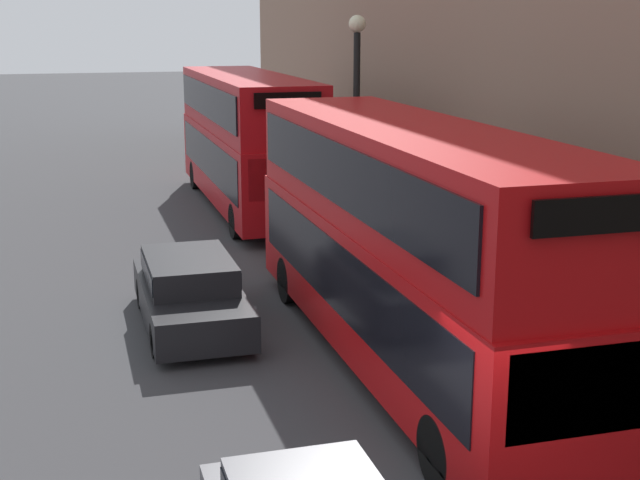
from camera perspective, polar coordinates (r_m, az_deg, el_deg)
bus_leading at (r=15.41m, az=5.73°, el=0.25°), size 2.59×11.44×4.28m
bus_second_in_queue at (r=28.82m, az=-4.72°, el=6.68°), size 2.59×11.15×4.31m
car_hatchback at (r=17.97m, az=-8.32°, el=-3.19°), size 1.87×4.63×1.42m
street_lamp at (r=23.59m, az=2.35°, el=8.59°), size 0.44×0.44×6.11m
pedestrian at (r=19.25m, az=9.17°, el=-1.97°), size 0.36×0.36×1.69m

